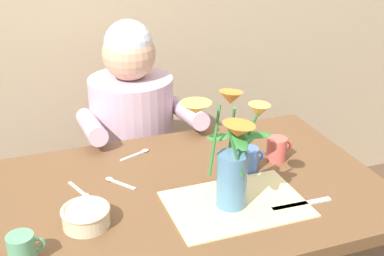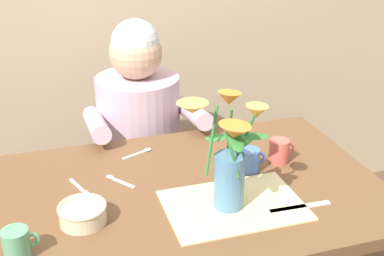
{
  "view_description": "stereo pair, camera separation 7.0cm",
  "coord_description": "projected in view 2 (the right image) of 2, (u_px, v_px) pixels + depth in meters",
  "views": [
    {
      "loc": [
        -0.47,
        -1.3,
        1.58
      ],
      "look_at": [
        0.02,
        0.05,
        0.92
      ],
      "focal_mm": 48.58,
      "sensor_mm": 36.0,
      "label": 1
    },
    {
      "loc": [
        -0.41,
        -1.32,
        1.58
      ],
      "look_at": [
        0.02,
        0.05,
        0.92
      ],
      "focal_mm": 48.58,
      "sensor_mm": 36.0,
      "label": 2
    }
  ],
  "objects": [
    {
      "name": "coffee_cup",
      "position": [
        250.0,
        160.0,
        1.69
      ],
      "size": [
        0.09,
        0.07,
        0.08
      ],
      "color": "#476BB7",
      "rests_on": "dining_table"
    },
    {
      "name": "dining_table",
      "position": [
        190.0,
        214.0,
        1.65
      ],
      "size": [
        1.2,
        0.8,
        0.74
      ],
      "color": "brown",
      "rests_on": "ground_plane"
    },
    {
      "name": "striped_placemat",
      "position": [
        234.0,
        205.0,
        1.52
      ],
      "size": [
        0.4,
        0.28,
        0.0
      ],
      "primitive_type": "cube",
      "color": "beige",
      "rests_on": "dining_table"
    },
    {
      "name": "ceramic_bowl",
      "position": [
        83.0,
        213.0,
        1.43
      ],
      "size": [
        0.14,
        0.14,
        0.06
      ],
      "color": "beige",
      "rests_on": "dining_table"
    },
    {
      "name": "spoon_2",
      "position": [
        142.0,
        152.0,
        1.82
      ],
      "size": [
        0.12,
        0.06,
        0.01
      ],
      "color": "silver",
      "rests_on": "dining_table"
    },
    {
      "name": "spoon_0",
      "position": [
        82.0,
        189.0,
        1.6
      ],
      "size": [
        0.05,
        0.12,
        0.01
      ],
      "color": "silver",
      "rests_on": "dining_table"
    },
    {
      "name": "flower_vase",
      "position": [
        228.0,
        156.0,
        1.44
      ],
      "size": [
        0.27,
        0.22,
        0.34
      ],
      "color": "teal",
      "rests_on": "dining_table"
    },
    {
      "name": "dinner_knife",
      "position": [
        300.0,
        207.0,
        1.51
      ],
      "size": [
        0.19,
        0.02,
        0.0
      ],
      "primitive_type": "cube",
      "rotation": [
        0.0,
        0.0,
        -0.03
      ],
      "color": "silver",
      "rests_on": "dining_table"
    },
    {
      "name": "tea_cup",
      "position": [
        17.0,
        244.0,
        1.29
      ],
      "size": [
        0.09,
        0.07,
        0.08
      ],
      "color": "#569970",
      "rests_on": "dining_table"
    },
    {
      "name": "spoon_1",
      "position": [
        116.0,
        180.0,
        1.65
      ],
      "size": [
        0.08,
        0.1,
        0.01
      ],
      "color": "silver",
      "rests_on": "dining_table"
    },
    {
      "name": "seated_person",
      "position": [
        141.0,
        153.0,
        2.21
      ],
      "size": [
        0.45,
        0.47,
        1.14
      ],
      "rotation": [
        0.0,
        0.0,
        0.08
      ],
      "color": "#4C4C56",
      "rests_on": "ground_plane"
    },
    {
      "name": "ceramic_mug",
      "position": [
        280.0,
        151.0,
        1.75
      ],
      "size": [
        0.09,
        0.07,
        0.08
      ],
      "color": "#CC564C",
      "rests_on": "dining_table"
    }
  ]
}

